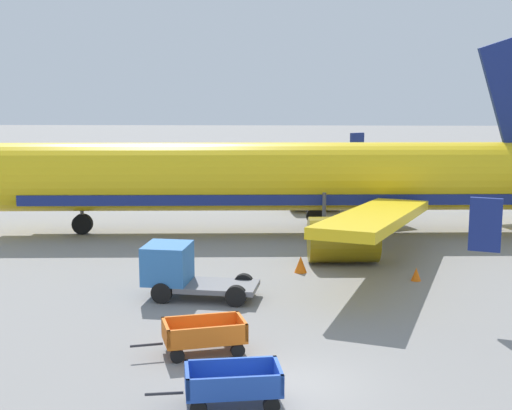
% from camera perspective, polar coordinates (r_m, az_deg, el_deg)
% --- Properties ---
extents(ground_plane, '(220.00, 220.00, 0.00)m').
position_cam_1_polar(ground_plane, '(21.62, 2.85, -13.58)').
color(ground_plane, gray).
extents(grass_strip, '(220.00, 28.00, 0.06)m').
position_cam_1_polar(grass_strip, '(78.49, 1.72, 3.59)').
color(grass_strip, '#3D7033').
rests_on(grass_strip, ground).
extents(airplane, '(37.61, 30.27, 11.34)m').
position_cam_1_polar(airplane, '(40.85, 2.85, 2.05)').
color(airplane, yellow).
rests_on(airplane, ground).
extents(baggage_cart_nearest, '(3.62, 1.75, 1.07)m').
position_cam_1_polar(baggage_cart_nearest, '(20.20, -1.79, -13.46)').
color(baggage_cart_nearest, '#234CB2').
rests_on(baggage_cart_nearest, ground).
extents(baggage_cart_second_in_row, '(3.62, 2.02, 1.07)m').
position_cam_1_polar(baggage_cart_second_in_row, '(23.75, -3.98, -9.83)').
color(baggage_cart_second_in_row, orange).
rests_on(baggage_cart_second_in_row, ground).
extents(service_truck_beside_carts, '(4.59, 2.48, 2.10)m').
position_cam_1_polar(service_truck_beside_carts, '(29.48, -5.81, -4.92)').
color(service_truck_beside_carts, slate).
rests_on(service_truck_beside_carts, ground).
extents(traffic_cone_near_plane, '(0.43, 0.43, 0.56)m').
position_cam_1_polar(traffic_cone_near_plane, '(32.55, 12.07, -5.16)').
color(traffic_cone_near_plane, orange).
rests_on(traffic_cone_near_plane, ground).
extents(traffic_cone_mid_apron, '(0.56, 0.56, 0.73)m').
position_cam_1_polar(traffic_cone_mid_apron, '(33.17, 3.41, -4.52)').
color(traffic_cone_mid_apron, orange).
rests_on(traffic_cone_mid_apron, ground).
extents(traffic_cone_by_carts, '(0.43, 0.43, 0.57)m').
position_cam_1_polar(traffic_cone_by_carts, '(34.74, -7.00, -4.06)').
color(traffic_cone_by_carts, orange).
rests_on(traffic_cone_by_carts, ground).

